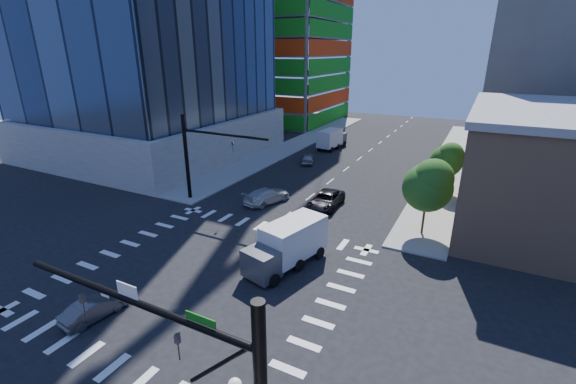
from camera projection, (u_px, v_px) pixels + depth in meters
The scene contains 14 objects.
ground at pixel (208, 276), 27.60m from camera, with size 160.00×160.00×0.00m, color black.
road_markings at pixel (208, 276), 27.59m from camera, with size 20.00×20.00×0.01m, color silver.
sidewalk_ne at pixel (451, 162), 55.59m from camera, with size 5.00×60.00×0.15m, color gray.
sidewalk_nw at pixel (296, 144), 66.32m from camera, with size 5.00×60.00×0.15m, color gray.
construction_building at pixel (280, 4), 82.54m from camera, with size 25.16×34.50×70.60m.
signal_mast_nw at pixel (197, 151), 39.59m from camera, with size 10.20×0.40×9.00m.
tree_south at pixel (429, 185), 32.16m from camera, with size 4.16×4.16×6.82m.
tree_north at pixel (448, 159), 42.29m from camera, with size 3.54×3.52×5.78m.
car_nb_far at pixel (326, 200), 39.59m from camera, with size 2.61×5.67×1.58m, color black.
car_sb_near at pixel (267, 195), 40.74m from camera, with size 2.22×5.45×1.58m, color silver.
car_sb_mid at pixel (308, 158), 55.17m from camera, with size 1.68×4.17×1.42m, color #989C9F.
car_sb_cross at pixel (94, 308), 23.14m from camera, with size 1.36×3.90×1.29m, color #48484C.
box_truck_near at pixel (284, 249), 28.36m from camera, with size 4.21×6.82×3.33m.
box_truck_far at pixel (333, 140), 63.36m from camera, with size 3.12×6.27×3.18m.
Camera 1 is at (15.99, -18.54, 15.22)m, focal length 24.00 mm.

